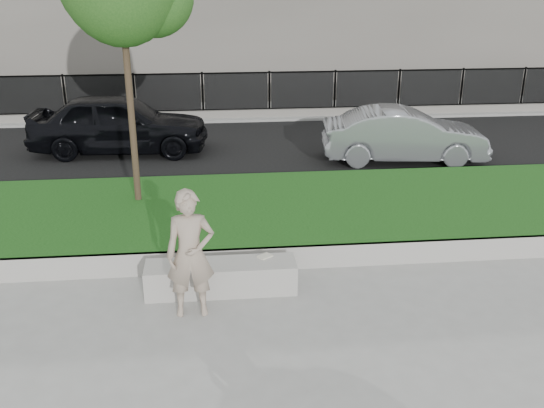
{
  "coord_description": "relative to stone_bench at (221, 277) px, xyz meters",
  "views": [
    {
      "loc": [
        -0.35,
        -7.94,
        4.62
      ],
      "look_at": [
        0.58,
        1.2,
        1.11
      ],
      "focal_mm": 40.0,
      "sensor_mm": 36.0,
      "label": 1
    }
  ],
  "objects": [
    {
      "name": "grass_kerb",
      "position": [
        0.29,
        0.64,
        -0.04
      ],
      "size": [
        34.0,
        0.08,
        0.4
      ],
      "primitive_type": "cube",
      "color": "#A4A099",
      "rests_on": "ground"
    },
    {
      "name": "car_dark",
      "position": [
        -2.53,
        7.94,
        0.61
      ],
      "size": [
        4.8,
        2.15,
        1.6
      ],
      "primitive_type": "imported",
      "rotation": [
        0.0,
        0.0,
        1.51
      ],
      "color": "black",
      "rests_on": "street"
    },
    {
      "name": "car_silver",
      "position": [
        4.85,
        6.37,
        0.49
      ],
      "size": [
        4.27,
        1.89,
        1.36
      ],
      "primitive_type": "imported",
      "rotation": [
        0.0,
        0.0,
        1.46
      ],
      "color": "gray",
      "rests_on": "street"
    },
    {
      "name": "man",
      "position": [
        -0.42,
        -0.6,
        0.7
      ],
      "size": [
        0.7,
        0.48,
        1.88
      ],
      "primitive_type": "imported",
      "rotation": [
        0.0,
        0.0,
        0.04
      ],
      "color": "tan",
      "rests_on": "ground"
    },
    {
      "name": "book",
      "position": [
        0.69,
        0.16,
        0.25
      ],
      "size": [
        0.26,
        0.25,
        0.02
      ],
      "primitive_type": "cube",
      "rotation": [
        0.0,
        0.0,
        0.63
      ],
      "color": "beige",
      "rests_on": "stone_bench"
    },
    {
      "name": "iron_fence",
      "position": [
        0.29,
        11.6,
        0.31
      ],
      "size": [
        32.0,
        0.3,
        1.5
      ],
      "color": "slate",
      "rests_on": "far_pavement"
    },
    {
      "name": "stone_bench",
      "position": [
        0.0,
        0.0,
        0.0
      ],
      "size": [
        2.31,
        0.58,
        0.47
      ],
      "primitive_type": "cube",
      "color": "#A4A099",
      "rests_on": "ground"
    },
    {
      "name": "ground",
      "position": [
        0.29,
        -0.4,
        -0.24
      ],
      "size": [
        90.0,
        90.0,
        0.0
      ],
      "primitive_type": "plane",
      "color": "gray",
      "rests_on": "ground"
    },
    {
      "name": "far_pavement",
      "position": [
        0.29,
        12.6,
        -0.18
      ],
      "size": [
        34.0,
        3.0,
        0.12
      ],
      "primitive_type": "cube",
      "color": "gray",
      "rests_on": "ground"
    },
    {
      "name": "grass_bank",
      "position": [
        0.29,
        2.6,
        -0.04
      ],
      "size": [
        34.0,
        4.0,
        0.4
      ],
      "primitive_type": "cube",
      "color": "black",
      "rests_on": "ground"
    },
    {
      "name": "street",
      "position": [
        0.29,
        8.1,
        -0.22
      ],
      "size": [
        34.0,
        7.0,
        0.04
      ],
      "primitive_type": "cube",
      "color": "black",
      "rests_on": "ground"
    }
  ]
}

